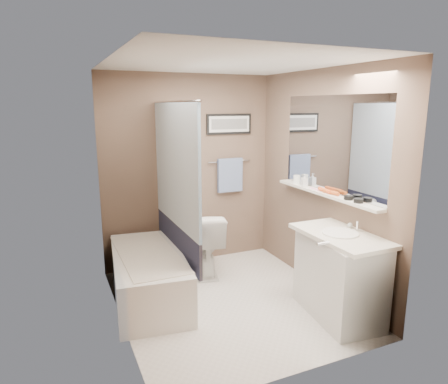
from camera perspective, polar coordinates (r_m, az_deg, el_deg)
name	(u,v)px	position (r m, az deg, el deg)	size (l,w,h in m)	color
ground	(230,302)	(4.34, 0.83, -15.40)	(2.50, 2.50, 0.00)	silver
ceiling	(231,65)	(3.86, 0.95, 17.69)	(2.20, 2.50, 0.04)	white
wall_back	(189,171)	(5.05, -4.98, 2.95)	(2.20, 0.04, 2.40)	brown
wall_front	(303,223)	(2.89, 11.18, -4.37)	(2.20, 0.04, 2.40)	brown
wall_left	(119,200)	(3.62, -14.83, -1.17)	(0.04, 2.50, 2.40)	brown
wall_right	(320,182)	(4.48, 13.53, 1.44)	(0.04, 2.50, 2.40)	brown
tile_surround	(110,209)	(4.15, -15.97, -2.39)	(0.02, 1.55, 2.00)	beige
curtain_rod	(174,102)	(4.17, -7.17, 12.66)	(0.02, 0.02, 1.55)	silver
curtain_upper	(176,165)	(4.21, -6.93, 3.78)	(0.03, 1.45, 1.28)	white
curtain_lower	(178,240)	(4.41, -6.66, -6.82)	(0.03, 1.45, 0.36)	#22253F
mirror	(332,144)	(4.31, 15.13, 6.59)	(0.02, 1.60, 1.00)	silver
shelf	(325,194)	(4.36, 14.19, -0.24)	(0.12, 1.60, 0.03)	silver
towel_bar	(229,161)	(5.22, 0.78, 4.41)	(0.02, 0.02, 0.60)	silver
towel	(230,175)	(5.23, 0.87, 2.43)	(0.34, 0.05, 0.44)	#9BB4E1
art_frame	(229,124)	(5.20, 0.72, 9.68)	(0.62, 0.03, 0.26)	black
art_mat	(229,124)	(5.18, 0.79, 9.68)	(0.56, 0.00, 0.20)	white
art_image	(230,124)	(5.18, 0.80, 9.68)	(0.50, 0.00, 0.13)	#595959
door	(362,240)	(3.28, 19.12, -6.49)	(0.80, 0.02, 2.00)	silver
door_handle	(323,244)	(3.11, 13.96, -7.19)	(0.02, 0.02, 0.10)	silver
bathtub	(149,276)	(4.38, -10.71, -11.74)	(0.70, 1.50, 0.50)	white
tub_rim	(148,254)	(4.28, -10.85, -8.68)	(0.56, 1.36, 0.02)	white
toilet	(204,242)	(4.89, -2.83, -7.19)	(0.43, 0.76, 0.77)	white
vanity	(339,277)	(4.08, 16.12, -11.59)	(0.50, 0.90, 0.80)	silver
countertop	(341,236)	(3.92, 16.37, -5.99)	(0.54, 0.96, 0.04)	silver
sink_basin	(340,233)	(3.91, 16.28, -5.62)	(0.34, 0.34, 0.01)	white
faucet_spout	(357,226)	(4.02, 18.51, -4.63)	(0.02, 0.02, 0.10)	silver
faucet_knob	(350,225)	(4.10, 17.55, -4.54)	(0.05, 0.05, 0.05)	silver
candle_bowl_near	(359,201)	(3.98, 18.66, -1.18)	(0.09, 0.09, 0.04)	black
candle_bowl_far	(348,198)	(4.08, 17.36, -0.77)	(0.09, 0.09, 0.04)	black
hair_brush_front	(331,192)	(4.27, 15.02, -0.01)	(0.04, 0.04, 0.22)	#C4511B
hair_brush_back	(325,190)	(4.35, 14.22, 0.24)	(0.04, 0.04, 0.22)	#E75520
pink_comb	(315,189)	(4.49, 12.83, 0.44)	(0.03, 0.16, 0.01)	#FB99BD
glass_jar	(297,179)	(4.76, 10.37, 1.78)	(0.08, 0.08, 0.10)	white
soap_bottle	(304,180)	(4.63, 11.42, 1.69)	(0.06, 0.06, 0.14)	#999999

